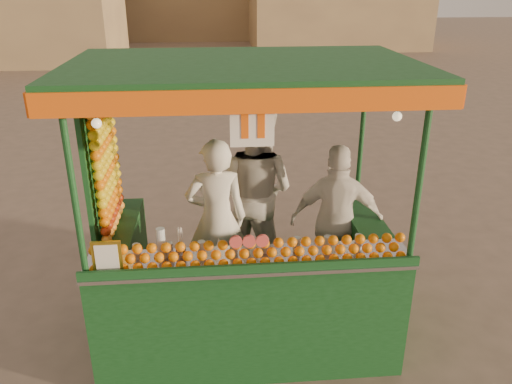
{
  "coord_description": "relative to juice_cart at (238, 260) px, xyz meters",
  "views": [
    {
      "loc": [
        0.16,
        -4.62,
        3.47
      ],
      "look_at": [
        0.56,
        -0.1,
        1.55
      ],
      "focal_mm": 35.49,
      "sensor_mm": 36.0,
      "label": 1
    }
  ],
  "objects": [
    {
      "name": "ground",
      "position": [
        -0.37,
        0.3,
        -0.91
      ],
      "size": [
        90.0,
        90.0,
        0.0
      ],
      "primitive_type": "plane",
      "color": "brown",
      "rests_on": "ground"
    },
    {
      "name": "juice_cart",
      "position": [
        0.0,
        0.0,
        0.0
      ],
      "size": [
        3.09,
        2.0,
        2.81
      ],
      "color": "#103C17",
      "rests_on": "ground"
    },
    {
      "name": "vendor_left",
      "position": [
        -0.2,
        0.37,
        0.28
      ],
      "size": [
        0.65,
        0.44,
        1.72
      ],
      "rotation": [
        0.0,
        0.0,
        3.19
      ],
      "color": "white",
      "rests_on": "ground"
    },
    {
      "name": "vendor_middle",
      "position": [
        0.23,
        0.79,
        0.38
      ],
      "size": [
        1.18,
        1.1,
        1.94
      ],
      "rotation": [
        0.0,
        0.0,
        2.62
      ],
      "color": "beige",
      "rests_on": "ground"
    },
    {
      "name": "vendor_right",
      "position": [
        1.05,
        0.3,
        0.24
      ],
      "size": [
        1.01,
        0.56,
        1.64
      ],
      "rotation": [
        0.0,
        0.0,
        2.97
      ],
      "color": "white",
      "rests_on": "ground"
    }
  ]
}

